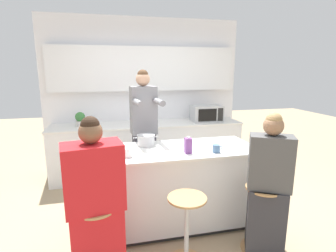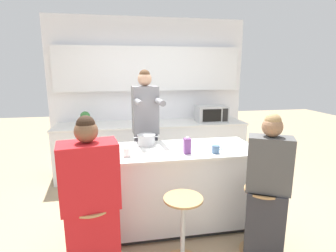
% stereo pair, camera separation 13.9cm
% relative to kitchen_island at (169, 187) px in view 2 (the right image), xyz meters
% --- Properties ---
extents(ground_plane, '(16.00, 16.00, 0.00)m').
position_rel_kitchen_island_xyz_m(ground_plane, '(0.00, 0.00, -0.47)').
color(ground_plane, tan).
extents(wall_back, '(3.49, 0.22, 2.70)m').
position_rel_kitchen_island_xyz_m(wall_back, '(0.00, 1.94, 1.07)').
color(wall_back, white).
rests_on(wall_back, ground_plane).
extents(back_counter, '(3.24, 0.69, 0.91)m').
position_rel_kitchen_island_xyz_m(back_counter, '(0.00, 1.61, -0.02)').
color(back_counter, silver).
rests_on(back_counter, ground_plane).
extents(kitchen_island, '(2.00, 0.77, 0.93)m').
position_rel_kitchen_island_xyz_m(kitchen_island, '(0.00, 0.00, 0.00)').
color(kitchen_island, black).
rests_on(kitchen_island, ground_plane).
extents(bar_stool_leftmost, '(0.38, 0.38, 0.69)m').
position_rel_kitchen_island_xyz_m(bar_stool_leftmost, '(-0.80, -0.67, -0.11)').
color(bar_stool_leftmost, tan).
rests_on(bar_stool_leftmost, ground_plane).
extents(bar_stool_center, '(0.38, 0.38, 0.69)m').
position_rel_kitchen_island_xyz_m(bar_stool_center, '(0.00, -0.69, -0.11)').
color(bar_stool_center, tan).
rests_on(bar_stool_center, ground_plane).
extents(bar_stool_rightmost, '(0.38, 0.38, 0.69)m').
position_rel_kitchen_island_xyz_m(bar_stool_rightmost, '(0.80, -0.66, -0.11)').
color(bar_stool_rightmost, tan).
rests_on(bar_stool_rightmost, ground_plane).
extents(person_cooking, '(0.37, 0.59, 1.81)m').
position_rel_kitchen_island_xyz_m(person_cooking, '(-0.21, 0.58, 0.44)').
color(person_cooking, '#383842').
rests_on(person_cooking, ground_plane).
extents(person_wrapped_blanket, '(0.51, 0.36, 1.46)m').
position_rel_kitchen_island_xyz_m(person_wrapped_blanket, '(-0.80, -0.69, 0.22)').
color(person_wrapped_blanket, red).
rests_on(person_wrapped_blanket, ground_plane).
extents(person_seated_near, '(0.45, 0.40, 1.43)m').
position_rel_kitchen_island_xyz_m(person_seated_near, '(0.82, -0.69, 0.18)').
color(person_seated_near, '#333338').
rests_on(person_seated_near, ground_plane).
extents(cooking_pot, '(0.30, 0.21, 0.13)m').
position_rel_kitchen_island_xyz_m(cooking_pot, '(-0.24, 0.20, 0.53)').
color(cooking_pot, '#B7BABC').
rests_on(cooking_pot, kitchen_island).
extents(fruit_bowl, '(0.18, 0.18, 0.06)m').
position_rel_kitchen_island_xyz_m(fruit_bowl, '(-0.69, 0.21, 0.49)').
color(fruit_bowl, '#B7BABC').
rests_on(fruit_bowl, kitchen_island).
extents(mixing_bowl_steel, '(0.17, 0.17, 0.06)m').
position_rel_kitchen_island_xyz_m(mixing_bowl_steel, '(-0.79, -0.19, 0.49)').
color(mixing_bowl_steel, white).
rests_on(mixing_bowl_steel, kitchen_island).
extents(coffee_cup_near, '(0.11, 0.08, 0.08)m').
position_rel_kitchen_island_xyz_m(coffee_cup_near, '(0.47, -0.23, 0.50)').
color(coffee_cup_near, '#4C7099').
rests_on(coffee_cup_near, kitchen_island).
extents(coffee_cup_far, '(0.12, 0.08, 0.09)m').
position_rel_kitchen_island_xyz_m(coffee_cup_far, '(-0.48, -0.17, 0.51)').
color(coffee_cup_far, white).
rests_on(coffee_cup_far, kitchen_island).
extents(banana_bunch, '(0.17, 0.12, 0.06)m').
position_rel_kitchen_island_xyz_m(banana_bunch, '(-0.64, 0.01, 0.49)').
color(banana_bunch, yellow).
rests_on(banana_bunch, kitchen_island).
extents(juice_carton, '(0.07, 0.07, 0.18)m').
position_rel_kitchen_island_xyz_m(juice_carton, '(0.16, -0.19, 0.55)').
color(juice_carton, '#7A428E').
rests_on(juice_carton, kitchen_island).
extents(microwave, '(0.53, 0.35, 0.28)m').
position_rel_kitchen_island_xyz_m(microwave, '(1.05, 1.56, 0.58)').
color(microwave, '#B2B5B7').
rests_on(microwave, back_counter).
extents(potted_plant, '(0.16, 0.16, 0.24)m').
position_rel_kitchen_island_xyz_m(potted_plant, '(-1.10, 1.61, 0.56)').
color(potted_plant, beige).
rests_on(potted_plant, back_counter).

